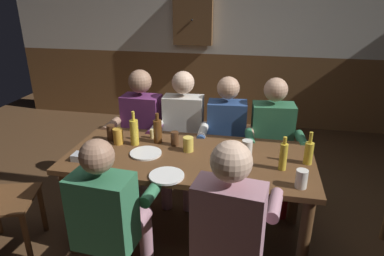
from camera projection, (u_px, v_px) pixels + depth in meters
ground_plane at (192, 227)px, 3.02m from camera, size 8.00×8.00×0.00m
back_wall_upper at (230, 0)px, 4.78m from camera, size 6.67×0.12×1.49m
back_wall_wainscot at (227, 89)px, 5.26m from camera, size 6.67×0.12×1.06m
dining_table at (189, 167)px, 2.68m from camera, size 1.88×0.86×0.76m
person_0 at (140, 127)px, 3.38m from camera, size 0.52×0.52×1.24m
person_1 at (182, 131)px, 3.30m from camera, size 0.53×0.54×1.25m
person_2 at (226, 136)px, 3.23m from camera, size 0.52×0.54×1.21m
person_3 at (272, 138)px, 3.16m from camera, size 0.54×0.55×1.22m
person_4 at (110, 212)px, 2.16m from camera, size 0.53×0.54×1.18m
person_5 at (231, 223)px, 2.00m from camera, size 0.56×0.54×1.23m
table_candle at (152, 134)px, 2.93m from camera, size 0.04×0.04×0.08m
condiment_caddy at (82, 157)px, 2.56m from camera, size 0.14×0.10×0.05m
plate_0 at (146, 153)px, 2.65m from camera, size 0.25×0.25×0.01m
plate_1 at (167, 176)px, 2.33m from camera, size 0.24×0.24×0.01m
bottle_0 at (158, 131)px, 2.82m from camera, size 0.07×0.07×0.26m
bottle_1 at (309, 152)px, 2.48m from camera, size 0.06×0.06×0.25m
bottle_2 at (283, 156)px, 2.39m from camera, size 0.05×0.05×0.25m
bottle_3 at (134, 132)px, 2.78m from camera, size 0.07×0.07×0.29m
pint_glass_0 at (111, 133)px, 2.88m from camera, size 0.07×0.07×0.13m
pint_glass_1 at (175, 139)px, 2.79m from camera, size 0.06×0.06×0.12m
pint_glass_2 at (118, 136)px, 2.81m from camera, size 0.08×0.08×0.13m
pint_glass_3 at (247, 147)px, 2.64m from camera, size 0.08×0.08×0.11m
pint_glass_4 at (301, 179)px, 2.19m from camera, size 0.08×0.08×0.12m
pint_glass_5 at (188, 144)px, 2.69m from camera, size 0.08×0.08×0.12m
wall_dart_cabinet at (193, 20)px, 4.85m from camera, size 0.56×0.15×0.70m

